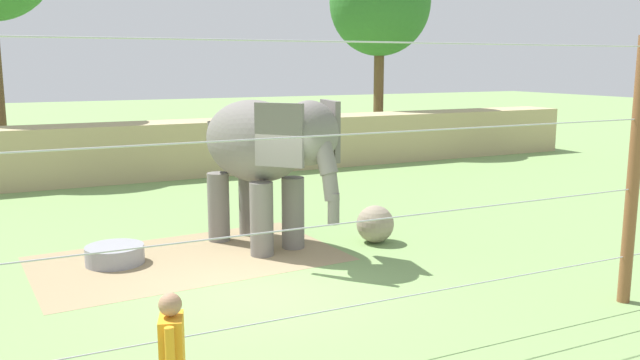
# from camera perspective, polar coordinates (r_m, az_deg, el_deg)

# --- Properties ---
(ground_plane) EXTENTS (120.00, 120.00, 0.00)m
(ground_plane) POSITION_cam_1_polar(r_m,az_deg,el_deg) (11.38, -5.45, -9.35)
(ground_plane) COLOR #759956
(dirt_patch) EXTENTS (6.00, 3.91, 0.01)m
(dirt_patch) POSITION_cam_1_polar(r_m,az_deg,el_deg) (13.25, -11.35, -6.67)
(dirt_patch) COLOR #937F5B
(dirt_patch) RESTS_ON ground
(embankment_wall) EXTENTS (36.00, 1.80, 1.84)m
(embankment_wall) POSITION_cam_1_polar(r_m,az_deg,el_deg) (22.49, -16.28, 2.38)
(embankment_wall) COLOR tan
(embankment_wall) RESTS_ON ground
(elephant) EXTENTS (2.30, 4.07, 3.10)m
(elephant) POSITION_cam_1_polar(r_m,az_deg,el_deg) (13.42, -4.91, 2.68)
(elephant) COLOR slate
(elephant) RESTS_ON ground
(enrichment_ball) EXTENTS (0.80, 0.80, 0.80)m
(enrichment_ball) POSITION_cam_1_polar(r_m,az_deg,el_deg) (14.09, 4.80, -3.82)
(enrichment_ball) COLOR gray
(enrichment_ball) RESTS_ON ground
(cable_fence) EXTENTS (11.15, 0.19, 4.19)m
(cable_fence) POSITION_cam_1_polar(r_m,az_deg,el_deg) (8.03, 2.28, -1.90)
(cable_fence) COLOR brown
(cable_fence) RESTS_ON ground
(water_tub) EXTENTS (1.10, 1.10, 0.35)m
(water_tub) POSITION_cam_1_polar(r_m,az_deg,el_deg) (13.23, -17.35, -6.16)
(water_tub) COLOR gray
(water_tub) RESTS_ON ground
(tree_left_of_centre) EXTENTS (4.35, 4.35, 8.65)m
(tree_left_of_centre) POSITION_cam_1_polar(r_m,az_deg,el_deg) (29.39, 5.21, 15.01)
(tree_left_of_centre) COLOR brown
(tree_left_of_centre) RESTS_ON ground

